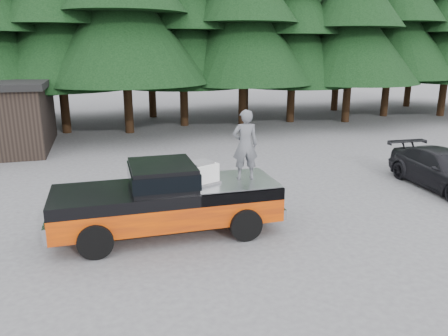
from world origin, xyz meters
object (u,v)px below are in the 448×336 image
object	(u,v)px
pickup_truck	(167,209)
man_on_bed	(245,145)
air_compressor	(201,174)
parked_car	(444,170)

from	to	relation	value
pickup_truck	man_on_bed	bearing A→B (deg)	0.29
pickup_truck	air_compressor	world-z (taller)	air_compressor
pickup_truck	parked_car	bearing A→B (deg)	6.79
air_compressor	man_on_bed	size ratio (longest dim) A/B	0.40
pickup_truck	man_on_bed	size ratio (longest dim) A/B	3.16
air_compressor	pickup_truck	bearing A→B (deg)	152.76
man_on_bed	parked_car	bearing A→B (deg)	-164.15
pickup_truck	air_compressor	size ratio (longest dim) A/B	7.94
air_compressor	man_on_bed	world-z (taller)	man_on_bed
air_compressor	parked_car	xyz separation A→B (m)	(8.96, 1.24, -0.92)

